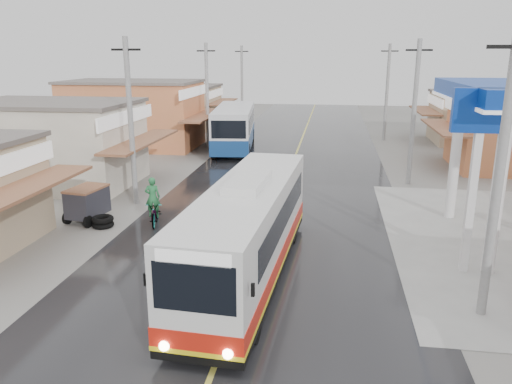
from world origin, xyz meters
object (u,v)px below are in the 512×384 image
tricycle_near (87,202)px  tyre_stack (103,222)px  coach_bus (249,230)px  second_bus (234,127)px  cyclist (155,209)px

tricycle_near → tyre_stack: bearing=-25.7°
coach_bus → tricycle_near: 9.32m
coach_bus → tyre_stack: bearing=154.2°
second_bus → tricycle_near: size_ratio=4.66×
second_bus → tricycle_near: second_bus is taller
coach_bus → second_bus: 22.66m
coach_bus → cyclist: bearing=140.2°
tricycle_near → second_bus: bearing=88.2°
second_bus → cyclist: bearing=-97.0°
cyclist → coach_bus: bearing=-56.7°
tyre_stack → tricycle_near: bearing=145.7°
coach_bus → tyre_stack: coach_bus is taller
coach_bus → second_bus: size_ratio=1.09×
cyclist → second_bus: bearing=76.1°
coach_bus → cyclist: size_ratio=5.11×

